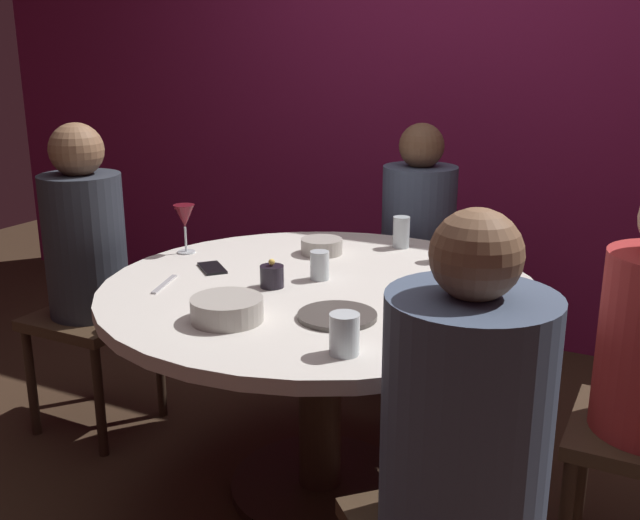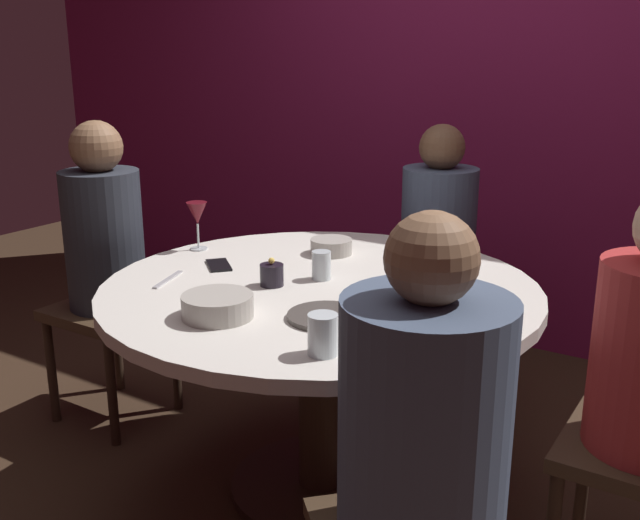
% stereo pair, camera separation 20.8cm
% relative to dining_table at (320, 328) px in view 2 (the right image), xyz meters
% --- Properties ---
extents(ground_plane, '(8.00, 8.00, 0.00)m').
position_rel_dining_table_xyz_m(ground_plane, '(0.00, 0.00, -0.58)').
color(ground_plane, '#382619').
extents(back_wall, '(6.00, 0.10, 2.60)m').
position_rel_dining_table_xyz_m(back_wall, '(0.00, 1.63, 0.72)').
color(back_wall, maroon).
rests_on(back_wall, ground).
extents(dining_table, '(1.37, 1.37, 0.73)m').
position_rel_dining_table_xyz_m(dining_table, '(0.00, 0.00, 0.00)').
color(dining_table, silver).
rests_on(dining_table, ground).
extents(seated_diner_left, '(0.40, 0.40, 1.18)m').
position_rel_dining_table_xyz_m(seated_diner_left, '(-0.97, 0.00, 0.15)').
color(seated_diner_left, '#3F2D1E').
rests_on(seated_diner_left, ground).
extents(seated_diner_back, '(0.40, 0.40, 1.14)m').
position_rel_dining_table_xyz_m(seated_diner_back, '(0.00, 0.91, 0.13)').
color(seated_diner_back, '#3F2D1E').
rests_on(seated_diner_back, ground).
extents(seated_diner_front_right, '(0.57, 0.57, 1.16)m').
position_rel_dining_table_xyz_m(seated_diner_front_right, '(0.65, -0.65, 0.13)').
color(seated_diner_front_right, '#3F2D1E').
rests_on(seated_diner_front_right, ground).
extents(candle_holder, '(0.07, 0.07, 0.09)m').
position_rel_dining_table_xyz_m(candle_holder, '(-0.12, -0.09, 0.18)').
color(candle_holder, black).
rests_on(candle_holder, dining_table).
extents(wine_glass, '(0.08, 0.08, 0.18)m').
position_rel_dining_table_xyz_m(wine_glass, '(-0.60, 0.11, 0.27)').
color(wine_glass, silver).
rests_on(wine_glass, dining_table).
extents(dinner_plate, '(0.22, 0.22, 0.01)m').
position_rel_dining_table_xyz_m(dinner_plate, '(0.17, -0.24, 0.15)').
color(dinner_plate, '#4C4742').
rests_on(dinner_plate, dining_table).
extents(cell_phone, '(0.15, 0.14, 0.01)m').
position_rel_dining_table_xyz_m(cell_phone, '(-0.40, -0.02, 0.15)').
color(cell_phone, black).
rests_on(cell_phone, dining_table).
extents(bowl_serving_large, '(0.14, 0.14, 0.06)m').
position_rel_dining_table_xyz_m(bowl_serving_large, '(0.39, 0.08, 0.18)').
color(bowl_serving_large, '#B7B7BC').
rests_on(bowl_serving_large, dining_table).
extents(bowl_salad_center, '(0.20, 0.20, 0.06)m').
position_rel_dining_table_xyz_m(bowl_salad_center, '(-0.08, -0.39, 0.18)').
color(bowl_salad_center, '#B2ADA3').
rests_on(bowl_salad_center, dining_table).
extents(bowl_small_white, '(0.15, 0.15, 0.05)m').
position_rel_dining_table_xyz_m(bowl_small_white, '(-0.16, 0.32, 0.17)').
color(bowl_small_white, '#B2ADA3').
rests_on(bowl_small_white, dining_table).
extents(cup_near_candle, '(0.07, 0.07, 0.10)m').
position_rel_dining_table_xyz_m(cup_near_candle, '(0.29, -0.45, 0.20)').
color(cup_near_candle, silver).
rests_on(cup_near_candle, dining_table).
extents(cup_by_left_diner, '(0.06, 0.06, 0.12)m').
position_rel_dining_table_xyz_m(cup_by_left_diner, '(0.07, 0.53, 0.20)').
color(cup_by_left_diner, silver).
rests_on(cup_by_left_diner, dining_table).
extents(cup_by_right_diner, '(0.06, 0.06, 0.09)m').
position_rel_dining_table_xyz_m(cup_by_right_diner, '(-0.03, 0.05, 0.19)').
color(cup_by_right_diner, silver).
rests_on(cup_by_right_diner, dining_table).
extents(cup_center_front, '(0.06, 0.06, 0.11)m').
position_rel_dining_table_xyz_m(cup_center_front, '(0.26, 0.43, 0.20)').
color(cup_center_front, silver).
rests_on(cup_center_front, dining_table).
extents(fork_near_plate, '(0.07, 0.18, 0.01)m').
position_rel_dining_table_xyz_m(fork_near_plate, '(-0.43, -0.22, 0.15)').
color(fork_near_plate, '#B7B7BC').
rests_on(fork_near_plate, dining_table).
extents(knife_near_plate, '(0.07, 0.18, 0.01)m').
position_rel_dining_table_xyz_m(knife_near_plate, '(0.52, -0.18, 0.15)').
color(knife_near_plate, '#B7B7BC').
rests_on(knife_near_plate, dining_table).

